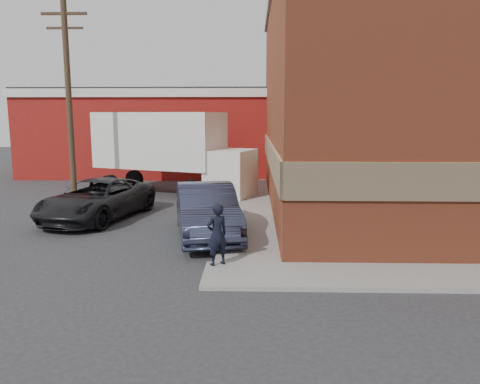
% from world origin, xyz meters
% --- Properties ---
extents(ground, '(90.00, 90.00, 0.00)m').
position_xyz_m(ground, '(0.00, 0.00, 0.00)').
color(ground, '#28282B').
rests_on(ground, ground).
extents(brick_building, '(14.25, 18.25, 9.36)m').
position_xyz_m(brick_building, '(8.50, 9.00, 4.68)').
color(brick_building, '#9E4428').
rests_on(brick_building, ground).
extents(sidewalk_west, '(1.80, 18.00, 0.12)m').
position_xyz_m(sidewalk_west, '(0.60, 9.00, 0.06)').
color(sidewalk_west, gray).
rests_on(sidewalk_west, ground).
extents(warehouse, '(16.30, 8.30, 5.60)m').
position_xyz_m(warehouse, '(-6.00, 20.00, 2.81)').
color(warehouse, maroon).
rests_on(warehouse, ground).
extents(utility_pole, '(2.00, 0.26, 9.00)m').
position_xyz_m(utility_pole, '(-7.50, 9.00, 4.75)').
color(utility_pole, '#453422').
rests_on(utility_pole, ground).
extents(man, '(0.71, 0.65, 1.63)m').
position_xyz_m(man, '(-0.20, -0.25, 0.93)').
color(man, black).
rests_on(man, sidewalk_south).
extents(sedan, '(2.82, 5.49, 1.72)m').
position_xyz_m(sedan, '(-0.80, 3.07, 0.86)').
color(sedan, '#2B3149').
rests_on(sedan, ground).
extents(suv_a, '(3.83, 5.99, 1.54)m').
position_xyz_m(suv_a, '(-5.27, 5.52, 0.77)').
color(suv_a, black).
rests_on(suv_a, ground).
extents(box_truck, '(8.63, 5.21, 4.10)m').
position_xyz_m(box_truck, '(-3.25, 11.22, 2.36)').
color(box_truck, white).
rests_on(box_truck, ground).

